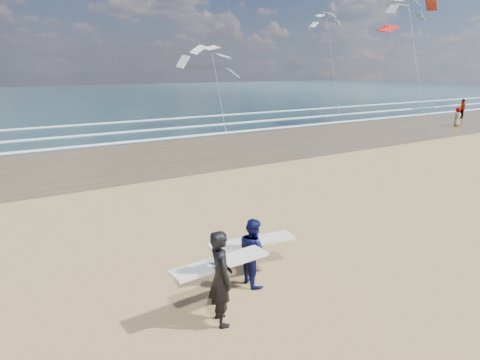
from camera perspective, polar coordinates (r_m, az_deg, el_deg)
wet_sand_strip at (r=35.07m, az=13.11°, el=6.12°), size 220.00×12.00×0.01m
ocean at (r=82.19m, az=-15.26°, el=10.79°), size 220.00×100.00×0.02m
foam_breakers at (r=42.65m, az=3.33°, el=8.03°), size 220.00×11.70×0.05m
surfer_near at (r=8.82m, az=-2.58°, el=-12.69°), size 2.23×1.08×2.01m
surfer_far at (r=10.38m, az=1.75°, el=-9.40°), size 2.26×1.22×1.65m
beachgoer_0 at (r=42.65m, az=27.01°, el=7.52°), size 0.94×0.96×1.67m
beachgoer_1 at (r=49.68m, az=27.54°, el=8.45°), size 1.22×0.69×1.96m
kite_0 at (r=41.39m, az=22.03°, el=17.42°), size 7.34×4.91×12.83m
kite_1 at (r=36.67m, az=-3.20°, el=13.69°), size 5.81×4.74×7.81m
kite_2 at (r=56.95m, az=22.11°, el=16.75°), size 6.22×4.78×14.34m
kite_5 at (r=51.79m, az=12.12°, el=15.72°), size 4.41×4.58×12.05m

